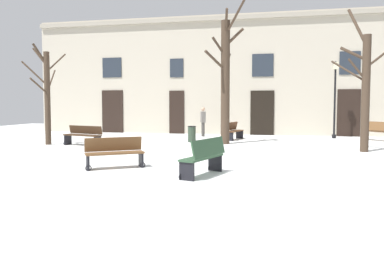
{
  "coord_description": "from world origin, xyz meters",
  "views": [
    {
      "loc": [
        3.11,
        -12.69,
        1.81
      ],
      "look_at": [
        0.0,
        1.97,
        0.86
      ],
      "focal_mm": 35.93,
      "sensor_mm": 36.0,
      "label": 1
    }
  ],
  "objects_px": {
    "bench_back_to_back_right": "(204,157)",
    "person_crossing_plaza": "(203,120)",
    "tree_foreground": "(47,94)",
    "litter_bin": "(192,134)",
    "bench_back_to_back_left": "(83,135)",
    "tree_center": "(365,87)",
    "bench_by_litter_bin": "(234,131)",
    "streetlamp": "(335,91)",
    "bench_facing_shops": "(115,152)",
    "tree_left_of_center": "(225,79)",
    "bench_near_center_tree": "(377,131)"
  },
  "relations": [
    {
      "from": "bench_back_to_back_right",
      "to": "person_crossing_plaza",
      "type": "distance_m",
      "value": 11.67
    },
    {
      "from": "tree_foreground",
      "to": "person_crossing_plaza",
      "type": "relative_size",
      "value": 2.72
    },
    {
      "from": "litter_bin",
      "to": "bench_back_to_back_left",
      "type": "bearing_deg",
      "value": -149.44
    },
    {
      "from": "tree_foreground",
      "to": "bench_back_to_back_left",
      "type": "height_order",
      "value": "tree_foreground"
    },
    {
      "from": "tree_center",
      "to": "bench_by_litter_bin",
      "type": "relative_size",
      "value": 3.47
    },
    {
      "from": "litter_bin",
      "to": "tree_center",
      "type": "bearing_deg",
      "value": -17.12
    },
    {
      "from": "person_crossing_plaza",
      "to": "streetlamp",
      "type": "bearing_deg",
      "value": -110.37
    },
    {
      "from": "tree_center",
      "to": "person_crossing_plaza",
      "type": "bearing_deg",
      "value": 142.91
    },
    {
      "from": "litter_bin",
      "to": "person_crossing_plaza",
      "type": "height_order",
      "value": "person_crossing_plaza"
    },
    {
      "from": "tree_foreground",
      "to": "bench_facing_shops",
      "type": "bearing_deg",
      "value": -43.88
    },
    {
      "from": "litter_bin",
      "to": "bench_by_litter_bin",
      "type": "xyz_separation_m",
      "value": [
        1.81,
        1.63,
        0.07
      ]
    },
    {
      "from": "tree_left_of_center",
      "to": "person_crossing_plaza",
      "type": "xyz_separation_m",
      "value": [
        -1.69,
        3.74,
        -2.04
      ]
    },
    {
      "from": "litter_bin",
      "to": "bench_by_litter_bin",
      "type": "height_order",
      "value": "bench_by_litter_bin"
    },
    {
      "from": "tree_foreground",
      "to": "bench_by_litter_bin",
      "type": "relative_size",
      "value": 2.77
    },
    {
      "from": "tree_foreground",
      "to": "bench_by_litter_bin",
      "type": "distance_m",
      "value": 9.0
    },
    {
      "from": "tree_left_of_center",
      "to": "bench_back_to_back_right",
      "type": "xyz_separation_m",
      "value": [
        0.43,
        -7.73,
        -2.45
      ]
    },
    {
      "from": "tree_center",
      "to": "litter_bin",
      "type": "xyz_separation_m",
      "value": [
        -7.1,
        2.19,
        -2.06
      ]
    },
    {
      "from": "person_crossing_plaza",
      "to": "litter_bin",
      "type": "bearing_deg",
      "value": 158.32
    },
    {
      "from": "tree_center",
      "to": "streetlamp",
      "type": "relative_size",
      "value": 1.38
    },
    {
      "from": "tree_center",
      "to": "bench_back_to_back_left",
      "type": "height_order",
      "value": "tree_center"
    },
    {
      "from": "tree_foreground",
      "to": "bench_by_litter_bin",
      "type": "bearing_deg",
      "value": 27.28
    },
    {
      "from": "tree_foreground",
      "to": "person_crossing_plaza",
      "type": "bearing_deg",
      "value": 43.27
    },
    {
      "from": "bench_by_litter_bin",
      "to": "person_crossing_plaza",
      "type": "height_order",
      "value": "person_crossing_plaza"
    },
    {
      "from": "bench_by_litter_bin",
      "to": "bench_back_to_back_right",
      "type": "bearing_deg",
      "value": -163.0
    },
    {
      "from": "litter_bin",
      "to": "tree_left_of_center",
      "type": "bearing_deg",
      "value": -17.47
    },
    {
      "from": "tree_left_of_center",
      "to": "tree_foreground",
      "type": "xyz_separation_m",
      "value": [
        -7.67,
        -1.89,
        -0.69
      ]
    },
    {
      "from": "tree_center",
      "to": "bench_by_litter_bin",
      "type": "distance_m",
      "value": 6.83
    },
    {
      "from": "streetlamp",
      "to": "bench_back_to_back_right",
      "type": "xyz_separation_m",
      "value": [
        -4.81,
        -11.73,
        -1.97
      ]
    },
    {
      "from": "tree_foreground",
      "to": "litter_bin",
      "type": "xyz_separation_m",
      "value": [
        6.03,
        2.41,
        -1.85
      ]
    },
    {
      "from": "bench_back_to_back_right",
      "to": "person_crossing_plaza",
      "type": "height_order",
      "value": "person_crossing_plaza"
    },
    {
      "from": "bench_near_center_tree",
      "to": "person_crossing_plaza",
      "type": "bearing_deg",
      "value": 46.98
    },
    {
      "from": "bench_by_litter_bin",
      "to": "person_crossing_plaza",
      "type": "relative_size",
      "value": 0.98
    },
    {
      "from": "bench_near_center_tree",
      "to": "person_crossing_plaza",
      "type": "xyz_separation_m",
      "value": [
        -8.76,
        0.82,
        0.41
      ]
    },
    {
      "from": "litter_bin",
      "to": "person_crossing_plaza",
      "type": "distance_m",
      "value": 3.26
    },
    {
      "from": "tree_center",
      "to": "bench_near_center_tree",
      "type": "relative_size",
      "value": 3.54
    },
    {
      "from": "bench_near_center_tree",
      "to": "bench_by_litter_bin",
      "type": "distance_m",
      "value": 6.94
    },
    {
      "from": "tree_center",
      "to": "bench_back_to_back_right",
      "type": "height_order",
      "value": "tree_center"
    },
    {
      "from": "bench_facing_shops",
      "to": "person_crossing_plaza",
      "type": "xyz_separation_m",
      "value": [
        0.55,
        10.85,
        0.45
      ]
    },
    {
      "from": "person_crossing_plaza",
      "to": "tree_left_of_center",
      "type": "bearing_deg",
      "value": -178.17
    },
    {
      "from": "tree_left_of_center",
      "to": "bench_back_to_back_right",
      "type": "bearing_deg",
      "value": -86.85
    },
    {
      "from": "tree_left_of_center",
      "to": "bench_near_center_tree",
      "type": "xyz_separation_m",
      "value": [
        7.06,
        2.91,
        -2.45
      ]
    },
    {
      "from": "tree_left_of_center",
      "to": "litter_bin",
      "type": "relative_size",
      "value": 8.36
    },
    {
      "from": "tree_center",
      "to": "bench_back_to_back_right",
      "type": "relative_size",
      "value": 3.29
    },
    {
      "from": "bench_near_center_tree",
      "to": "bench_back_to_back_left",
      "type": "bearing_deg",
      "value": 73.09
    },
    {
      "from": "bench_near_center_tree",
      "to": "bench_by_litter_bin",
      "type": "xyz_separation_m",
      "value": [
        -6.89,
        -0.76,
        -0.03
      ]
    },
    {
      "from": "bench_near_center_tree",
      "to": "tree_foreground",
      "type": "bearing_deg",
      "value": 70.41
    },
    {
      "from": "tree_foreground",
      "to": "bench_back_to_back_right",
      "type": "xyz_separation_m",
      "value": [
        8.1,
        -5.84,
        -1.75
      ]
    },
    {
      "from": "bench_facing_shops",
      "to": "bench_by_litter_bin",
      "type": "bearing_deg",
      "value": 42.1
    },
    {
      "from": "streetlamp",
      "to": "bench_by_litter_bin",
      "type": "relative_size",
      "value": 2.53
    },
    {
      "from": "tree_center",
      "to": "person_crossing_plaza",
      "type": "relative_size",
      "value": 3.41
    }
  ]
}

